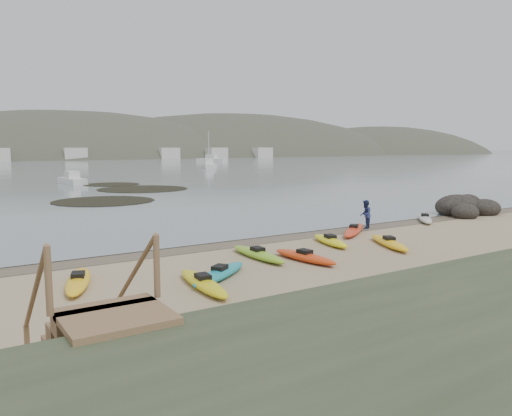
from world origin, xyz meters
TOP-DOWN VIEW (x-y plane):
  - ground at (0.00, 0.00)m, footprint 600.00×600.00m
  - wet_sand at (0.00, -0.30)m, footprint 60.00×60.00m
  - stairs at (-11.00, -11.62)m, footprint 1.50×2.70m
  - kayaks at (0.07, -3.82)m, footprint 23.43×8.96m
  - person_east at (6.59, -0.80)m, footprint 0.97×0.93m
  - rock_cluster at (16.51, -0.16)m, footprint 5.07×3.69m
  - kelp_mats at (2.75, 28.32)m, footprint 15.56×24.71m
  - moored_boats at (10.34, 81.28)m, footprint 101.17×70.44m
  - far_hills at (39.38, 193.97)m, footprint 550.00×135.00m
  - far_town at (6.00, 145.00)m, footprint 199.00×5.00m

SIDE VIEW (x-z plane):
  - far_hills at x=39.38m, z-range -55.93..24.07m
  - ground at x=0.00m, z-range 0.00..0.00m
  - wet_sand at x=0.00m, z-range 0.00..0.00m
  - kelp_mats at x=2.75m, z-range 0.01..0.05m
  - kayaks at x=0.07m, z-range 0.00..0.34m
  - rock_cluster at x=16.51m, z-range -0.59..1.01m
  - moored_boats at x=10.34m, z-range -0.07..1.15m
  - person_east at x=6.59m, z-range 0.00..1.57m
  - stairs at x=-11.00m, z-range 0.00..2.10m
  - far_town at x=6.00m, z-range 0.00..4.00m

